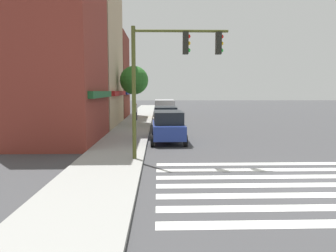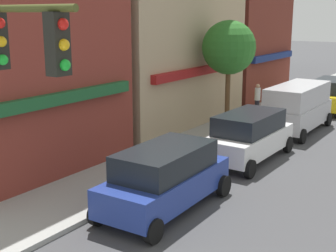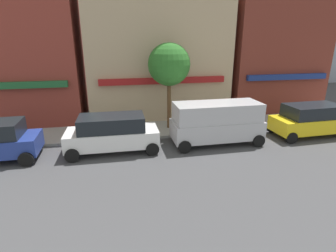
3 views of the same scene
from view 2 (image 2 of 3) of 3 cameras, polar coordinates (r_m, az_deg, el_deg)
storefront_row at (r=24.55m, az=-1.39°, el=12.99°), size 26.35×5.30×12.42m
suv_blue at (r=13.95m, az=-0.32°, el=-6.23°), size 4.74×2.12×1.94m
suv_white at (r=18.92m, az=9.84°, el=-1.10°), size 4.73×2.12×1.94m
van_silver at (r=24.09m, az=15.49°, el=2.36°), size 5.01×2.22×2.34m
suv_yellow at (r=29.90m, az=19.25°, el=3.70°), size 4.75×2.12×1.94m
pedestrian_white_shirt at (r=26.86m, az=10.84°, el=3.27°), size 0.32×0.32×1.77m
street_tree at (r=22.82m, az=7.44°, el=9.41°), size 2.58×2.58×5.32m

